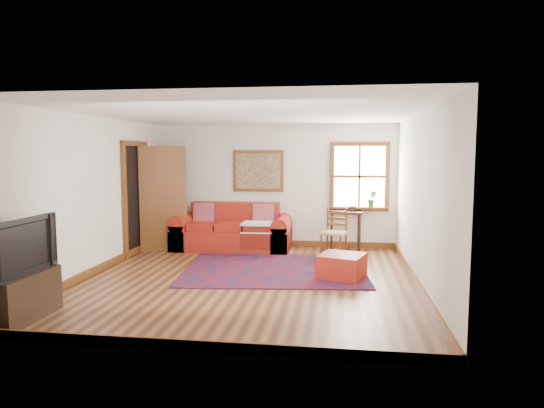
# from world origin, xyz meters

# --- Properties ---
(ground) EXTENTS (5.50, 5.50, 0.00)m
(ground) POSITION_xyz_m (0.00, 0.00, 0.00)
(ground) COLOR #3F2111
(ground) RESTS_ON ground
(room_envelope) EXTENTS (5.04, 5.54, 2.52)m
(room_envelope) POSITION_xyz_m (0.00, 0.02, 1.65)
(room_envelope) COLOR silver
(room_envelope) RESTS_ON ground
(window) EXTENTS (1.18, 0.20, 1.38)m
(window) POSITION_xyz_m (1.78, 2.70, 1.31)
(window) COLOR white
(window) RESTS_ON ground
(doorway) EXTENTS (0.89, 1.08, 2.14)m
(doorway) POSITION_xyz_m (-2.21, 1.78, 1.07)
(doorway) COLOR black
(doorway) RESTS_ON ground
(framed_artwork) EXTENTS (1.05, 0.07, 0.85)m
(framed_artwork) POSITION_xyz_m (-0.30, 2.71, 1.55)
(framed_artwork) COLOR brown
(framed_artwork) RESTS_ON ground
(persian_rug) EXTENTS (3.15, 2.63, 0.02)m
(persian_rug) POSITION_xyz_m (0.31, 0.65, 0.01)
(persian_rug) COLOR maroon
(persian_rug) RESTS_ON ground
(red_leather_sofa) EXTENTS (2.33, 0.96, 0.91)m
(red_leather_sofa) POSITION_xyz_m (-0.75, 2.30, 0.30)
(red_leather_sofa) COLOR maroon
(red_leather_sofa) RESTS_ON ground
(red_ottoman) EXTENTS (0.81, 0.81, 0.37)m
(red_ottoman) POSITION_xyz_m (1.41, 0.30, 0.18)
(red_ottoman) COLOR maroon
(red_ottoman) RESTS_ON ground
(side_table) EXTENTS (0.64, 0.48, 0.77)m
(side_table) POSITION_xyz_m (1.49, 2.53, 0.65)
(side_table) COLOR black
(side_table) RESTS_ON ground
(ladder_back_chair) EXTENTS (0.53, 0.52, 0.91)m
(ladder_back_chair) POSITION_xyz_m (1.28, 1.80, 0.49)
(ladder_back_chair) COLOR tan
(ladder_back_chair) RESTS_ON ground
(media_cabinet) EXTENTS (0.45, 0.99, 0.55)m
(media_cabinet) POSITION_xyz_m (-2.26, -2.13, 0.27)
(media_cabinet) COLOR black
(media_cabinet) RESTS_ON ground
(television) EXTENTS (0.15, 1.12, 0.65)m
(television) POSITION_xyz_m (-2.24, -2.17, 0.87)
(television) COLOR black
(television) RESTS_ON media_cabinet
(candle_hurricane) EXTENTS (0.12, 0.12, 0.18)m
(candle_hurricane) POSITION_xyz_m (-2.21, -1.69, 0.63)
(candle_hurricane) COLOR silver
(candle_hurricane) RESTS_ON media_cabinet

